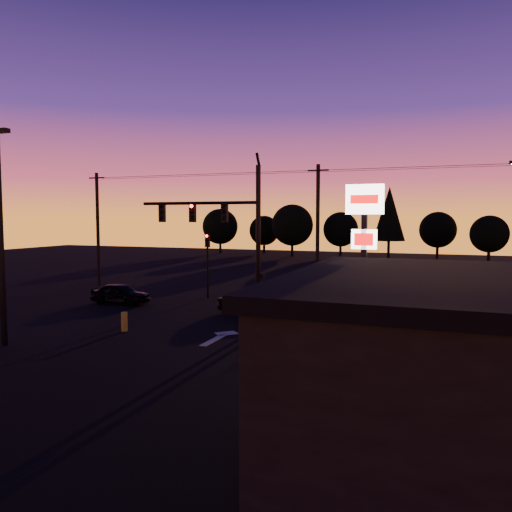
% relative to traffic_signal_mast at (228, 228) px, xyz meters
% --- Properties ---
extents(ground, '(120.00, 120.00, 0.00)m').
position_rel_traffic_signal_mast_xyz_m(ground, '(0.10, -3.99, -4.94)').
color(ground, black).
rests_on(ground, ground).
extents(lane_arrow, '(1.20, 3.10, 0.01)m').
position_rel_traffic_signal_mast_xyz_m(lane_arrow, '(0.60, -2.33, -4.93)').
color(lane_arrow, beige).
rests_on(lane_arrow, ground).
extents(traffic_signal_mast, '(6.79, 0.52, 8.58)m').
position_rel_traffic_signal_mast_xyz_m(traffic_signal_mast, '(0.00, 0.00, 0.00)').
color(traffic_signal_mast, black).
rests_on(traffic_signal_mast, ground).
extents(secondary_signal, '(0.30, 0.31, 4.35)m').
position_rel_traffic_signal_mast_xyz_m(secondary_signal, '(-4.90, 7.49, -2.07)').
color(secondary_signal, black).
rests_on(secondary_signal, ground).
extents(parking_lot_light, '(1.25, 0.30, 9.14)m').
position_rel_traffic_signal_mast_xyz_m(parking_lot_light, '(-7.40, -6.99, 0.33)').
color(parking_lot_light, black).
rests_on(parking_lot_light, ground).
extents(pylon_sign, '(1.50, 0.28, 6.80)m').
position_rel_traffic_signal_mast_xyz_m(pylon_sign, '(7.10, -2.49, -0.02)').
color(pylon_sign, black).
rests_on(pylon_sign, ground).
extents(utility_pole_0, '(1.40, 0.26, 9.00)m').
position_rel_traffic_signal_mast_xyz_m(utility_pole_0, '(-15.90, 10.01, -0.34)').
color(utility_pole_0, black).
rests_on(utility_pole_0, ground).
extents(utility_pole_1, '(1.40, 0.26, 9.00)m').
position_rel_traffic_signal_mast_xyz_m(utility_pole_1, '(2.10, 10.01, -0.34)').
color(utility_pole_1, black).
rests_on(utility_pole_1, ground).
extents(power_wires, '(36.00, 1.22, 0.07)m').
position_rel_traffic_signal_mast_xyz_m(power_wires, '(2.10, 10.01, 3.63)').
color(power_wires, black).
rests_on(power_wires, ground).
extents(bollard, '(0.31, 0.31, 0.92)m').
position_rel_traffic_signal_mast_xyz_m(bollard, '(-4.21, -2.90, -4.48)').
color(bollard, yellow).
rests_on(bollard, ground).
extents(tree_0, '(5.36, 5.36, 6.74)m').
position_rel_traffic_signal_mast_xyz_m(tree_0, '(-21.90, 46.01, -0.88)').
color(tree_0, black).
rests_on(tree_0, ground).
extents(tree_1, '(4.54, 4.54, 5.71)m').
position_rel_traffic_signal_mast_xyz_m(tree_1, '(-15.90, 49.01, -1.50)').
color(tree_1, black).
rests_on(tree_1, ground).
extents(tree_2, '(5.77, 5.78, 7.26)m').
position_rel_traffic_signal_mast_xyz_m(tree_2, '(-9.90, 44.01, -0.57)').
color(tree_2, black).
rests_on(tree_2, ground).
extents(tree_3, '(4.95, 4.95, 6.22)m').
position_rel_traffic_signal_mast_xyz_m(tree_3, '(-3.90, 48.01, -1.19)').
color(tree_3, black).
rests_on(tree_3, ground).
extents(tree_4, '(4.18, 4.18, 9.50)m').
position_rel_traffic_signal_mast_xyz_m(tree_4, '(3.10, 45.01, 0.99)').
color(tree_4, black).
rests_on(tree_4, ground).
extents(tree_5, '(4.95, 4.95, 6.22)m').
position_rel_traffic_signal_mast_xyz_m(tree_5, '(9.10, 50.01, -1.19)').
color(tree_5, black).
rests_on(tree_5, ground).
extents(tree_6, '(4.54, 4.54, 5.71)m').
position_rel_traffic_signal_mast_xyz_m(tree_6, '(15.10, 44.01, -1.50)').
color(tree_6, black).
rests_on(tree_6, ground).
extents(car_left, '(3.85, 1.56, 1.31)m').
position_rel_traffic_signal_mast_xyz_m(car_left, '(-9.03, 3.39, -4.28)').
color(car_left, black).
rests_on(car_left, ground).
extents(car_mid, '(3.90, 2.28, 1.22)m').
position_rel_traffic_signal_mast_xyz_m(car_mid, '(-0.02, 2.88, -4.33)').
color(car_mid, black).
rests_on(car_mid, ground).
extents(car_right, '(5.33, 3.53, 1.43)m').
position_rel_traffic_signal_mast_xyz_m(car_right, '(6.38, 5.53, -4.22)').
color(car_right, black).
rests_on(car_right, ground).
extents(suv_parked, '(2.97, 4.97, 1.29)m').
position_rel_traffic_signal_mast_xyz_m(suv_parked, '(7.31, -5.24, -4.29)').
color(suv_parked, black).
rests_on(suv_parked, ground).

